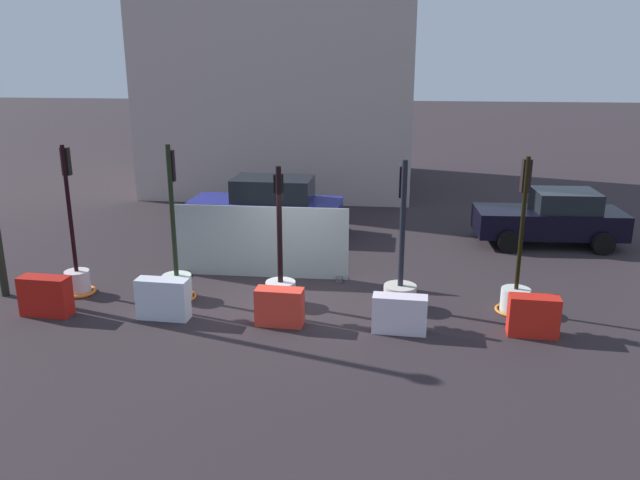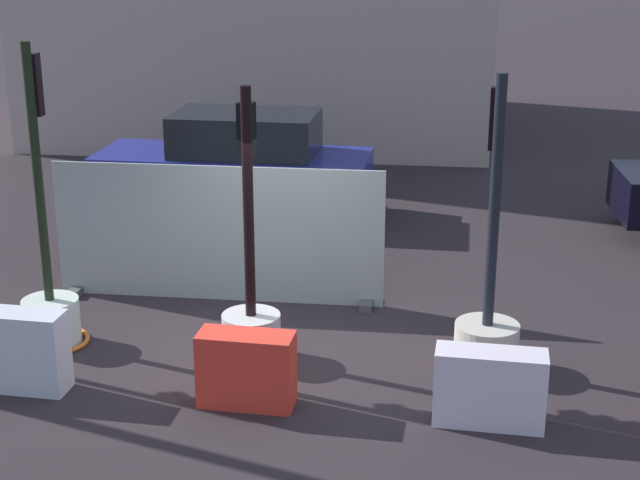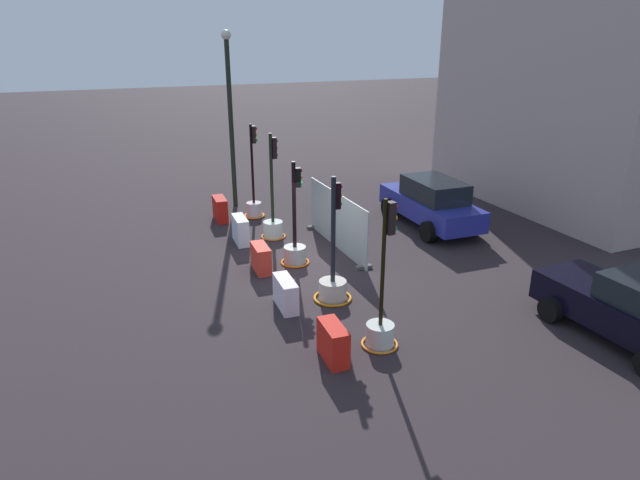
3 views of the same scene
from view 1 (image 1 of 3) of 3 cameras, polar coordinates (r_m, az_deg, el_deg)
ground_plane at (r=14.44m, az=-2.85°, el=-5.41°), size 120.00×120.00×0.00m
traffic_light_0 at (r=15.65m, az=-21.01°, el=-2.45°), size 0.78×0.78×3.45m
traffic_light_1 at (r=14.71m, az=-12.75°, el=-3.02°), size 0.84×0.84×3.50m
traffic_light_2 at (r=14.06m, az=-3.57°, el=-3.69°), size 0.86×0.86×3.09m
traffic_light_3 at (r=13.96m, az=7.20°, el=-4.16°), size 1.00×1.00×3.26m
traffic_light_4 at (r=14.25m, az=17.21°, el=-3.94°), size 0.83×0.83×3.37m
construction_barrier_0 at (r=14.69m, az=-23.39°, el=-4.63°), size 1.08×0.46×0.85m
construction_barrier_1 at (r=13.72m, az=-13.90°, el=-5.16°), size 1.11×0.43×0.87m
construction_barrier_2 at (r=13.06m, az=-3.65°, el=-6.01°), size 0.99×0.45×0.78m
construction_barrier_3 at (r=12.81m, az=7.15°, el=-6.61°), size 1.10×0.44×0.77m
construction_barrier_4 at (r=13.25m, az=18.59°, el=-6.48°), size 0.99×0.46×0.82m
car_blue_estate at (r=19.46m, az=-4.67°, el=3.12°), size 4.62×2.17×1.74m
car_black_sedan at (r=19.47m, az=20.07°, el=1.84°), size 4.19×2.13×1.59m
building_main_facade at (r=26.82m, az=-3.16°, el=18.48°), size 10.55×8.44×12.54m
site_fence_panel at (r=15.67m, az=-5.29°, el=-0.33°), size 4.30×0.50×1.80m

